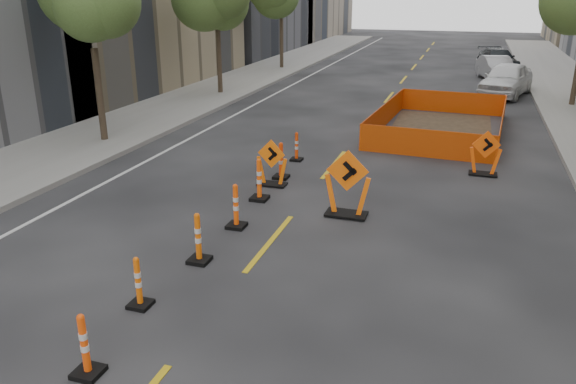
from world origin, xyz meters
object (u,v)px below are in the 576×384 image
(channelizer_3, at_px, (138,282))
(chevron_sign_right, at_px, (485,153))
(chevron_sign_center, at_px, (347,183))
(parked_car_mid, at_px, (496,68))
(channelizer_5, at_px, (236,206))
(channelizer_6, at_px, (259,180))
(channelizer_4, at_px, (198,238))
(channelizer_8, at_px, (297,146))
(chevron_sign_left, at_px, (272,163))
(parked_car_far, at_px, (498,59))
(channelizer_2, at_px, (84,345))
(parked_car_near, at_px, (506,79))
(channelizer_7, at_px, (281,160))

(channelizer_3, xyz_separation_m, chevron_sign_right, (5.74, 9.49, 0.20))
(chevron_sign_center, distance_m, parked_car_mid, 23.84)
(channelizer_5, bearing_deg, channelizer_6, 93.75)
(channelizer_6, bearing_deg, channelizer_4, -88.75)
(channelizer_4, relative_size, channelizer_8, 1.14)
(channelizer_6, relative_size, chevron_sign_left, 0.84)
(chevron_sign_right, distance_m, parked_car_far, 24.24)
(channelizer_2, height_order, channelizer_8, channelizer_2)
(channelizer_2, xyz_separation_m, parked_car_near, (6.57, 25.38, 0.32))
(chevron_sign_left, distance_m, chevron_sign_center, 2.92)
(channelizer_5, bearing_deg, chevron_sign_left, 93.52)
(channelizer_3, relative_size, channelizer_5, 0.90)
(channelizer_8, bearing_deg, channelizer_3, -90.21)
(chevron_sign_center, height_order, parked_car_mid, chevron_sign_center)
(channelizer_4, relative_size, channelizer_6, 0.95)
(channelizer_7, bearing_deg, parked_car_far, 75.90)
(channelizer_3, height_order, chevron_sign_right, chevron_sign_right)
(channelizer_5, relative_size, channelizer_7, 0.98)
(channelizer_5, height_order, chevron_sign_center, chevron_sign_center)
(channelizer_3, bearing_deg, channelizer_8, 89.79)
(channelizer_2, height_order, parked_car_near, parked_car_near)
(channelizer_6, distance_m, chevron_sign_center, 2.45)
(channelizer_3, bearing_deg, channelizer_5, 85.83)
(channelizer_5, relative_size, channelizer_6, 0.95)
(channelizer_6, height_order, channelizer_7, channelizer_6)
(channelizer_4, xyz_separation_m, channelizer_5, (0.04, 1.84, -0.00))
(channelizer_5, distance_m, channelizer_8, 5.54)
(channelizer_3, bearing_deg, chevron_sign_left, 89.30)
(channelizer_2, xyz_separation_m, channelizer_7, (-0.16, 9.22, 0.04))
(channelizer_5, xyz_separation_m, channelizer_7, (-0.14, 3.69, 0.01))
(channelizer_3, height_order, parked_car_near, parked_car_near)
(chevron_sign_right, relative_size, parked_car_far, 0.29)
(channelizer_2, xyz_separation_m, chevron_sign_right, (5.46, 11.33, 0.17))
(channelizer_7, bearing_deg, channelizer_8, 92.87)
(channelizer_4, bearing_deg, parked_car_mid, 76.81)
(channelizer_3, relative_size, channelizer_4, 0.89)
(channelizer_5, bearing_deg, channelizer_4, -91.25)
(channelizer_3, relative_size, parked_car_far, 0.20)
(channelizer_3, relative_size, chevron_sign_center, 0.57)
(parked_car_mid, bearing_deg, chevron_sign_right, -106.34)
(channelizer_2, height_order, chevron_sign_center, chevron_sign_center)
(parked_car_mid, bearing_deg, channelizer_7, -120.72)
(chevron_sign_left, height_order, chevron_sign_center, chevron_sign_center)
(chevron_sign_left, xyz_separation_m, parked_car_mid, (6.43, 21.95, 0.03))
(channelizer_2, relative_size, parked_car_mid, 0.24)
(channelizer_4, bearing_deg, channelizer_6, 91.25)
(channelizer_7, xyz_separation_m, chevron_sign_center, (2.42, -2.23, 0.29))
(channelizer_6, height_order, chevron_sign_left, chevron_sign_left)
(chevron_sign_center, distance_m, parked_car_far, 28.87)
(chevron_sign_left, bearing_deg, parked_car_near, 72.37)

